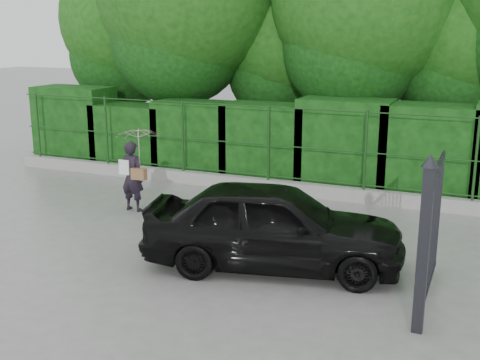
% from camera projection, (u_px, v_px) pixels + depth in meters
% --- Properties ---
extents(ground, '(80.00, 80.00, 0.00)m').
position_uv_depth(ground, '(158.00, 251.00, 10.65)').
color(ground, gray).
extents(kerb, '(14.00, 0.25, 0.30)m').
position_uv_depth(kerb, '(253.00, 184.00, 14.63)').
color(kerb, '#9E9E99').
rests_on(kerb, ground).
extents(fence, '(14.13, 0.06, 1.80)m').
position_uv_depth(fence, '(261.00, 142.00, 14.29)').
color(fence, '#173E15').
rests_on(fence, kerb).
extents(hedge, '(14.20, 1.20, 2.27)m').
position_uv_depth(hedge, '(274.00, 141.00, 15.24)').
color(hedge, black).
rests_on(hedge, ground).
extents(gate, '(0.22, 2.33, 2.36)m').
position_uv_depth(gate, '(428.00, 234.00, 7.97)').
color(gate, '#222227').
rests_on(gate, ground).
extents(woman, '(0.92, 0.94, 1.80)m').
position_uv_depth(woman, '(137.00, 157.00, 12.74)').
color(woman, black).
rests_on(woman, ground).
extents(car, '(4.49, 2.57, 1.44)m').
position_uv_depth(car, '(273.00, 225.00, 9.79)').
color(car, black).
rests_on(car, ground).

